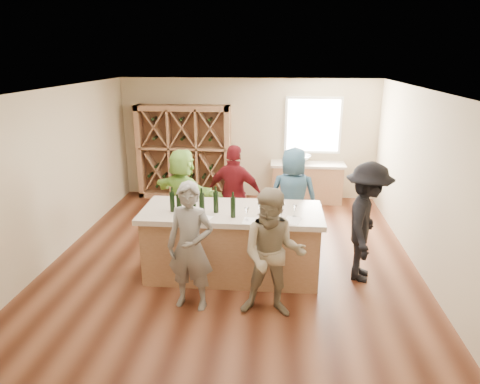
# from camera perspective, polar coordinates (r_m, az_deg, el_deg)

# --- Properties ---
(floor) EXTENTS (6.00, 7.00, 0.10)m
(floor) POSITION_cam_1_polar(r_m,az_deg,el_deg) (7.33, -0.93, -9.42)
(floor) COLOR #582E1C
(floor) RESTS_ON ground
(ceiling) EXTENTS (6.00, 7.00, 0.10)m
(ceiling) POSITION_cam_1_polar(r_m,az_deg,el_deg) (6.53, -1.06, 13.82)
(ceiling) COLOR white
(ceiling) RESTS_ON ground
(wall_back) EXTENTS (6.00, 0.10, 2.80)m
(wall_back) POSITION_cam_1_polar(r_m,az_deg,el_deg) (10.23, 1.12, 7.13)
(wall_back) COLOR #BEAD8A
(wall_back) RESTS_ON ground
(wall_front) EXTENTS (6.00, 0.10, 2.80)m
(wall_front) POSITION_cam_1_polar(r_m,az_deg,el_deg) (3.57, -7.22, -14.82)
(wall_front) COLOR #BEAD8A
(wall_front) RESTS_ON ground
(wall_left) EXTENTS (0.10, 7.00, 2.80)m
(wall_left) POSITION_cam_1_polar(r_m,az_deg,el_deg) (7.72, -24.14, 1.95)
(wall_left) COLOR #BEAD8A
(wall_left) RESTS_ON ground
(wall_right) EXTENTS (0.10, 7.00, 2.80)m
(wall_right) POSITION_cam_1_polar(r_m,az_deg,el_deg) (7.15, 24.11, 0.76)
(wall_right) COLOR #BEAD8A
(wall_right) RESTS_ON ground
(window_frame) EXTENTS (1.30, 0.06, 1.30)m
(window_frame) POSITION_cam_1_polar(r_m,az_deg,el_deg) (10.10, 9.72, 8.76)
(window_frame) COLOR white
(window_frame) RESTS_ON wall_back
(window_pane) EXTENTS (1.18, 0.01, 1.18)m
(window_pane) POSITION_cam_1_polar(r_m,az_deg,el_deg) (10.06, 9.74, 8.72)
(window_pane) COLOR white
(window_pane) RESTS_ON wall_back
(wine_rack) EXTENTS (2.20, 0.45, 2.20)m
(wine_rack) POSITION_cam_1_polar(r_m,az_deg,el_deg) (10.23, -7.45, 5.27)
(wine_rack) COLOR #986A48
(wine_rack) RESTS_ON floor
(back_counter_base) EXTENTS (1.60, 0.58, 0.86)m
(back_counter_base) POSITION_cam_1_polar(r_m,az_deg,el_deg) (10.12, 8.88, 1.14)
(back_counter_base) COLOR #986A48
(back_counter_base) RESTS_ON floor
(back_counter_top) EXTENTS (1.70, 0.62, 0.06)m
(back_counter_top) POSITION_cam_1_polar(r_m,az_deg,el_deg) (10.00, 9.01, 3.66)
(back_counter_top) COLOR beige
(back_counter_top) RESTS_ON back_counter_base
(sink) EXTENTS (0.54, 0.54, 0.19)m
(sink) POSITION_cam_1_polar(r_m,az_deg,el_deg) (9.96, 7.89, 4.39)
(sink) COLOR silver
(sink) RESTS_ON back_counter_top
(faucet) EXTENTS (0.02, 0.02, 0.30)m
(faucet) POSITION_cam_1_polar(r_m,az_deg,el_deg) (10.12, 7.86, 4.94)
(faucet) COLOR silver
(faucet) RESTS_ON back_counter_top
(tasting_counter_base) EXTENTS (2.60, 1.00, 1.00)m
(tasting_counter_base) POSITION_cam_1_polar(r_m,az_deg,el_deg) (6.67, -1.06, -7.07)
(tasting_counter_base) COLOR #986A48
(tasting_counter_base) RESTS_ON floor
(tasting_counter_top) EXTENTS (2.72, 1.12, 0.08)m
(tasting_counter_top) POSITION_cam_1_polar(r_m,az_deg,el_deg) (6.46, -1.09, -2.73)
(tasting_counter_top) COLOR beige
(tasting_counter_top) RESTS_ON tasting_counter_base
(wine_bottle_a) EXTENTS (0.09, 0.09, 0.30)m
(wine_bottle_a) POSITION_cam_1_polar(r_m,az_deg,el_deg) (6.41, -9.02, -1.30)
(wine_bottle_a) COLOR black
(wine_bottle_a) RESTS_ON tasting_counter_top
(wine_bottle_b) EXTENTS (0.10, 0.10, 0.31)m
(wine_bottle_b) POSITION_cam_1_polar(r_m,az_deg,el_deg) (6.27, -8.12, -1.66)
(wine_bottle_b) COLOR black
(wine_bottle_b) RESTS_ON tasting_counter_top
(wine_bottle_c) EXTENTS (0.10, 0.10, 0.31)m
(wine_bottle_c) POSITION_cam_1_polar(r_m,az_deg,el_deg) (6.43, -6.22, -1.10)
(wine_bottle_c) COLOR black
(wine_bottle_c) RESTS_ON tasting_counter_top
(wine_bottle_d) EXTENTS (0.11, 0.11, 0.33)m
(wine_bottle_d) POSITION_cam_1_polar(r_m,az_deg,el_deg) (6.23, -5.11, -1.59)
(wine_bottle_d) COLOR black
(wine_bottle_d) RESTS_ON tasting_counter_top
(wine_bottle_e) EXTENTS (0.10, 0.10, 0.32)m
(wine_bottle_e) POSITION_cam_1_polar(r_m,az_deg,el_deg) (6.30, -3.23, -1.35)
(wine_bottle_e) COLOR black
(wine_bottle_e) RESTS_ON tasting_counter_top
(wine_glass_b) EXTENTS (0.09, 0.09, 0.19)m
(wine_glass_b) POSITION_cam_1_polar(r_m,az_deg,el_deg) (6.01, 0.93, -2.97)
(wine_glass_b) COLOR white
(wine_glass_b) RESTS_ON tasting_counter_top
(wine_glass_c) EXTENTS (0.09, 0.09, 0.19)m
(wine_glass_c) POSITION_cam_1_polar(r_m,az_deg,el_deg) (5.97, 5.49, -3.19)
(wine_glass_c) COLOR white
(wine_glass_c) RESTS_ON tasting_counter_top
(wine_glass_d) EXTENTS (0.06, 0.06, 0.16)m
(wine_glass_d) POSITION_cam_1_polar(r_m,az_deg,el_deg) (6.23, 2.58, -2.34)
(wine_glass_d) COLOR white
(wine_glass_d) RESTS_ON tasting_counter_top
(wine_glass_e) EXTENTS (0.08, 0.08, 0.16)m
(wine_glass_e) POSITION_cam_1_polar(r_m,az_deg,el_deg) (6.20, 7.30, -2.58)
(wine_glass_e) COLOR white
(wine_glass_e) RESTS_ON tasting_counter_top
(tasting_menu_a) EXTENTS (0.27, 0.31, 0.00)m
(tasting_menu_a) POSITION_cam_1_polar(r_m,az_deg,el_deg) (6.13, -4.85, -3.55)
(tasting_menu_a) COLOR white
(tasting_menu_a) RESTS_ON tasting_counter_top
(tasting_menu_b) EXTENTS (0.22, 0.28, 0.00)m
(tasting_menu_b) POSITION_cam_1_polar(r_m,az_deg,el_deg) (6.03, 1.35, -3.86)
(tasting_menu_b) COLOR white
(tasting_menu_b) RESTS_ON tasting_counter_top
(tasting_menu_c) EXTENTS (0.31, 0.36, 0.00)m
(tasting_menu_c) POSITION_cam_1_polar(r_m,az_deg,el_deg) (6.09, 6.96, -3.77)
(tasting_menu_c) COLOR white
(tasting_menu_c) RESTS_ON tasting_counter_top
(person_near_left) EXTENTS (0.72, 0.58, 1.77)m
(person_near_left) POSITION_cam_1_polar(r_m,az_deg,el_deg) (5.74, -6.62, -7.27)
(person_near_left) COLOR slate
(person_near_left) RESTS_ON floor
(person_near_right) EXTENTS (0.86, 0.49, 1.75)m
(person_near_right) POSITION_cam_1_polar(r_m,az_deg,el_deg) (5.55, 4.43, -8.29)
(person_near_right) COLOR gray
(person_near_right) RESTS_ON floor
(person_server) EXTENTS (0.84, 1.29, 1.84)m
(person_server) POSITION_cam_1_polar(r_m,az_deg,el_deg) (6.67, 16.49, -3.91)
(person_server) COLOR black
(person_server) RESTS_ON floor
(person_far_mid) EXTENTS (1.16, 0.77, 1.82)m
(person_far_mid) POSITION_cam_1_polar(r_m,az_deg,el_deg) (7.66, -0.69, -0.40)
(person_far_mid) COLOR #590F14
(person_far_mid) RESTS_ON floor
(person_far_right) EXTENTS (0.91, 0.62, 1.78)m
(person_far_right) POSITION_cam_1_polar(r_m,az_deg,el_deg) (7.66, 7.06, -0.68)
(person_far_right) COLOR #335972
(person_far_right) RESTS_ON floor
(person_far_left) EXTENTS (1.66, 1.29, 1.71)m
(person_far_left) POSITION_cam_1_polar(r_m,az_deg,el_deg) (7.92, -7.59, -0.34)
(person_far_left) COLOR #8CC64C
(person_far_left) RESTS_ON floor
(wine_bottle_f) EXTENTS (0.07, 0.07, 0.30)m
(wine_bottle_f) POSITION_cam_1_polar(r_m,az_deg,el_deg) (6.11, -0.93, -2.06)
(wine_bottle_f) COLOR black
(wine_bottle_f) RESTS_ON tasting_counter_top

